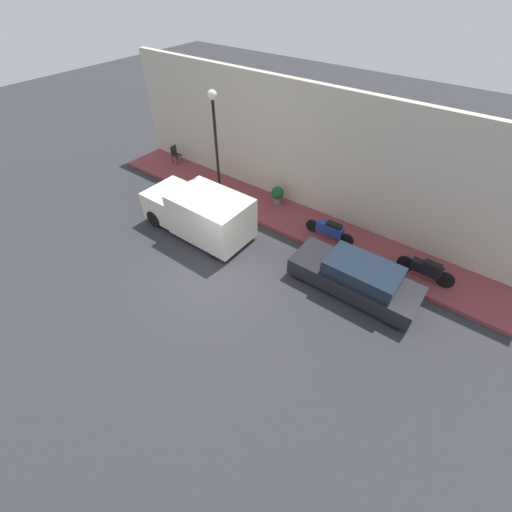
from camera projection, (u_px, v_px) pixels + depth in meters
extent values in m
plane|color=#2D2D33|center=(215.00, 275.00, 12.59)|extent=(60.00, 60.00, 0.00)
cube|color=brown|center=(283.00, 215.00, 15.24)|extent=(2.23, 18.98, 0.16)
cube|color=beige|center=(303.00, 150.00, 14.25)|extent=(0.30, 18.98, 5.33)
cube|color=black|center=(354.00, 279.00, 11.76)|extent=(1.63, 4.40, 0.61)
cube|color=#192333|center=(363.00, 271.00, 11.29)|extent=(1.43, 2.42, 0.50)
cylinder|color=black|center=(299.00, 273.00, 12.24)|extent=(0.20, 0.61, 0.61)
cylinder|color=black|center=(318.00, 252.00, 13.06)|extent=(0.20, 0.61, 0.61)
cylinder|color=black|center=(395.00, 320.00, 10.69)|extent=(0.20, 0.61, 0.61)
cylinder|color=black|center=(409.00, 293.00, 11.51)|extent=(0.20, 0.61, 0.61)
cube|color=silver|center=(211.00, 216.00, 13.50)|extent=(2.02, 3.04, 1.71)
cube|color=silver|center=(172.00, 202.00, 14.71)|extent=(1.92, 1.64, 1.20)
cube|color=#192333|center=(166.00, 194.00, 14.59)|extent=(1.72, 0.90, 0.48)
cylinder|color=black|center=(155.00, 218.00, 14.56)|extent=(0.22, 0.75, 0.75)
cylinder|color=black|center=(185.00, 200.00, 15.61)|extent=(0.22, 0.75, 0.75)
cylinder|color=black|center=(215.00, 250.00, 13.04)|extent=(0.22, 0.75, 0.75)
cylinder|color=black|center=(243.00, 228.00, 14.08)|extent=(0.22, 0.75, 0.75)
cube|color=navy|center=(330.00, 229.00, 13.63)|extent=(0.30, 1.12, 0.44)
cube|color=black|center=(334.00, 225.00, 13.37)|extent=(0.27, 0.61, 0.12)
cylinder|color=black|center=(312.00, 226.00, 14.09)|extent=(0.10, 0.54, 0.54)
cylinder|color=black|center=(347.00, 240.00, 13.40)|extent=(0.10, 0.54, 0.54)
cube|color=black|center=(426.00, 268.00, 11.96)|extent=(0.30, 1.06, 0.40)
cube|color=black|center=(433.00, 265.00, 11.72)|extent=(0.27, 0.58, 0.12)
cylinder|color=black|center=(405.00, 263.00, 12.37)|extent=(0.10, 0.61, 0.61)
cylinder|color=black|center=(445.00, 280.00, 11.75)|extent=(0.10, 0.61, 0.61)
cylinder|color=black|center=(217.00, 154.00, 14.48)|extent=(0.12, 0.12, 4.55)
sphere|color=silver|center=(212.00, 95.00, 12.87)|extent=(0.38, 0.38, 0.38)
cylinder|color=slate|center=(277.00, 200.00, 15.71)|extent=(0.39, 0.39, 0.32)
sphere|color=#195123|center=(277.00, 193.00, 15.44)|extent=(0.58, 0.58, 0.58)
cube|color=#262626|center=(177.00, 155.00, 18.49)|extent=(0.40, 0.40, 0.04)
cube|color=#262626|center=(173.00, 150.00, 18.40)|extent=(0.40, 0.04, 0.46)
cylinder|color=#262626|center=(177.00, 161.00, 18.46)|extent=(0.04, 0.04, 0.41)
cylinder|color=#262626|center=(182.00, 159.00, 18.67)|extent=(0.04, 0.04, 0.41)
cylinder|color=#262626|center=(173.00, 159.00, 18.62)|extent=(0.04, 0.04, 0.41)
cylinder|color=#262626|center=(177.00, 157.00, 18.82)|extent=(0.04, 0.04, 0.41)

